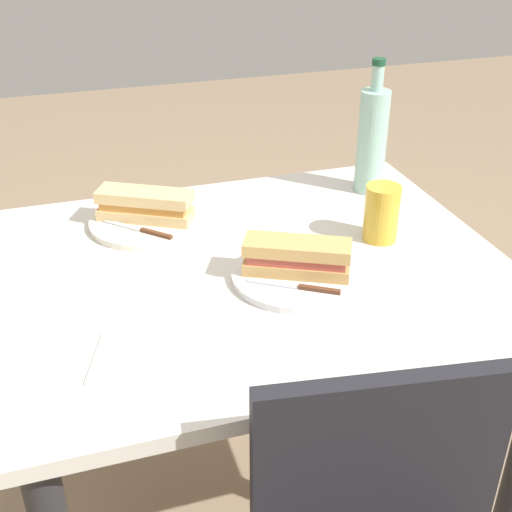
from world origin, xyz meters
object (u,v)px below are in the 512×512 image
object	(u,v)px
dining_table	(256,311)
plate_near	(296,275)
plate_far	(147,221)
knife_near	(299,287)
baguette_sandwich_near	(297,257)
knife_far	(142,230)
beer_glass	(382,213)
water_bottle	(372,139)
baguette_sandwich_far	(145,205)

from	to	relation	value
dining_table	plate_near	world-z (taller)	plate_near
plate_near	plate_far	world-z (taller)	same
knife_near	plate_far	size ratio (longest dim) A/B	0.61
baguette_sandwich_near	plate_far	world-z (taller)	baguette_sandwich_near
knife_far	beer_glass	xyz separation A→B (m)	(-0.50, 0.16, 0.04)
knife_far	water_bottle	world-z (taller)	water_bottle
baguette_sandwich_near	knife_far	xyz separation A→B (m)	(0.26, -0.26, -0.03)
knife_near	beer_glass	xyz separation A→B (m)	(-0.25, -0.16, 0.04)
water_bottle	plate_far	bearing A→B (deg)	2.42
dining_table	water_bottle	world-z (taller)	water_bottle
plate_near	knife_near	size ratio (longest dim) A/B	1.64
baguette_sandwich_near	water_bottle	world-z (taller)	water_bottle
baguette_sandwich_near	baguette_sandwich_far	world-z (taller)	same
plate_near	baguette_sandwich_far	world-z (taller)	baguette_sandwich_far
baguette_sandwich_far	beer_glass	size ratio (longest dim) A/B	1.77
baguette_sandwich_far	beer_glass	distance (m)	0.53
knife_far	baguette_sandwich_far	bearing A→B (deg)	-108.43
plate_near	water_bottle	size ratio (longest dim) A/B	0.79
baguette_sandwich_far	water_bottle	world-z (taller)	water_bottle
knife_far	beer_glass	distance (m)	0.52
plate_far	water_bottle	world-z (taller)	water_bottle
baguette_sandwich_far	water_bottle	distance (m)	0.57
plate_near	baguette_sandwich_far	distance (m)	0.41
plate_far	baguette_sandwich_near	bearing A→B (deg)	127.18
plate_far	water_bottle	bearing A→B (deg)	-177.58
baguette_sandwich_near	plate_far	xyz separation A→B (m)	(0.24, -0.32, -0.04)
dining_table	baguette_sandwich_far	world-z (taller)	baguette_sandwich_far
baguette_sandwich_far	knife_near	bearing A→B (deg)	120.97
knife_near	baguette_sandwich_far	bearing A→B (deg)	-59.03
baguette_sandwich_near	knife_far	bearing A→B (deg)	-44.89
baguette_sandwich_far	beer_glass	xyz separation A→B (m)	(-0.48, 0.22, 0.01)
baguette_sandwich_far	knife_far	xyz separation A→B (m)	(0.02, 0.06, -0.03)
baguette_sandwich_far	plate_near	bearing A→B (deg)	127.18
knife_far	plate_near	bearing A→B (deg)	135.11
plate_far	knife_far	xyz separation A→B (m)	(0.02, 0.06, 0.01)
water_bottle	plate_near	bearing A→B (deg)	47.17
dining_table	plate_far	bearing A→B (deg)	-53.22
knife_near	plate_near	bearing A→B (deg)	-105.41
baguette_sandwich_near	water_bottle	size ratio (longest dim) A/B	0.66
knife_near	water_bottle	world-z (taller)	water_bottle
plate_far	baguette_sandwich_far	world-z (taller)	baguette_sandwich_far
plate_near	knife_near	bearing A→B (deg)	74.59
dining_table	knife_far	distance (m)	0.31
plate_far	baguette_sandwich_far	distance (m)	0.04
plate_near	water_bottle	distance (m)	0.49
knife_far	beer_glass	size ratio (longest dim) A/B	1.09
water_bottle	knife_far	bearing A→B (deg)	8.08
knife_far	water_bottle	size ratio (longest dim) A/B	0.41
baguette_sandwich_near	beer_glass	world-z (taller)	beer_glass
plate_far	baguette_sandwich_far	bearing A→B (deg)	-45.00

